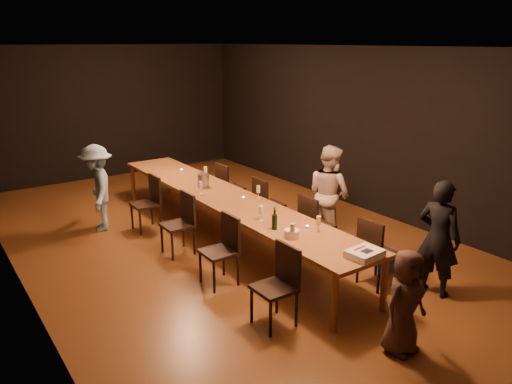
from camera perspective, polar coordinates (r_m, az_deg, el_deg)
ground at (r=8.07m, az=-3.39°, el=-5.58°), size 10.00×10.00×0.00m
room_shell at (r=7.52m, az=-3.67°, el=9.18°), size 6.04×10.04×3.02m
table at (r=7.83m, az=-3.48°, el=-0.84°), size 0.90×6.00×0.75m
chair_right_0 at (r=6.70m, az=13.86°, el=-6.63°), size 0.42×0.42×0.93m
chair_right_1 at (r=7.48m, az=6.99°, el=-3.73°), size 0.42×0.42×0.93m
chair_right_2 at (r=8.35m, az=1.52°, el=-1.36°), size 0.42×0.42×0.93m
chair_right_3 at (r=9.30m, az=-2.87°, el=0.55°), size 0.42×0.42×0.93m
chair_left_0 at (r=5.64m, az=2.08°, el=-10.82°), size 0.42×0.42×0.93m
chair_left_1 at (r=6.54m, az=-4.29°, el=-6.77°), size 0.42×0.42×0.93m
chair_left_2 at (r=7.53m, az=-8.98°, el=-3.68°), size 0.42×0.42×0.93m
chair_left_3 at (r=8.56m, az=-12.54°, el=-1.31°), size 0.42×0.42×0.93m
woman_birthday at (r=6.59m, az=20.15°, el=-4.98°), size 0.46×0.61×1.49m
woman_tan at (r=7.95m, az=8.36°, el=-0.17°), size 0.61×0.77×1.55m
man_blue at (r=8.72m, az=-17.66°, el=0.44°), size 0.77×1.05×1.46m
child at (r=5.37m, az=16.63°, el=-11.98°), size 0.56×0.38×1.12m
gift_bag_red at (r=7.06m, az=17.35°, el=-8.64°), size 0.24×0.15×0.27m
gift_bag_blue at (r=7.21m, az=14.60°, el=-7.62°), size 0.27×0.20×0.32m
birthday_cake at (r=5.77m, az=12.30°, el=-6.91°), size 0.41×0.34×0.09m
plate_stack at (r=6.20m, az=4.11°, el=-4.78°), size 0.22×0.22×0.10m
champagne_bottle at (r=6.42m, az=2.14°, el=-3.02°), size 0.09×0.09×0.30m
ice_bucket at (r=8.34m, az=-6.03°, el=1.33°), size 0.25×0.25×0.21m
wineglass_0 at (r=6.13m, az=4.19°, el=-4.52°), size 0.06×0.06×0.21m
wineglass_1 at (r=6.41m, az=7.15°, el=-3.63°), size 0.06×0.06×0.21m
wineglass_2 at (r=6.74m, az=0.60°, el=-2.44°), size 0.06×0.06×0.21m
wineglass_3 at (r=7.66m, az=0.27°, el=-0.01°), size 0.06×0.06×0.21m
wineglass_4 at (r=7.93m, az=-6.37°, el=0.47°), size 0.06×0.06×0.21m
wineglass_5 at (r=8.85m, az=-5.78°, el=2.24°), size 0.06×0.06×0.21m
tealight_near at (r=6.53m, az=5.89°, el=-4.01°), size 0.05×0.05×0.03m
tealight_mid at (r=7.66m, az=-1.45°, el=-0.71°), size 0.05×0.05×0.03m
tealight_far at (r=9.42m, az=-8.52°, el=2.48°), size 0.05×0.05×0.03m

